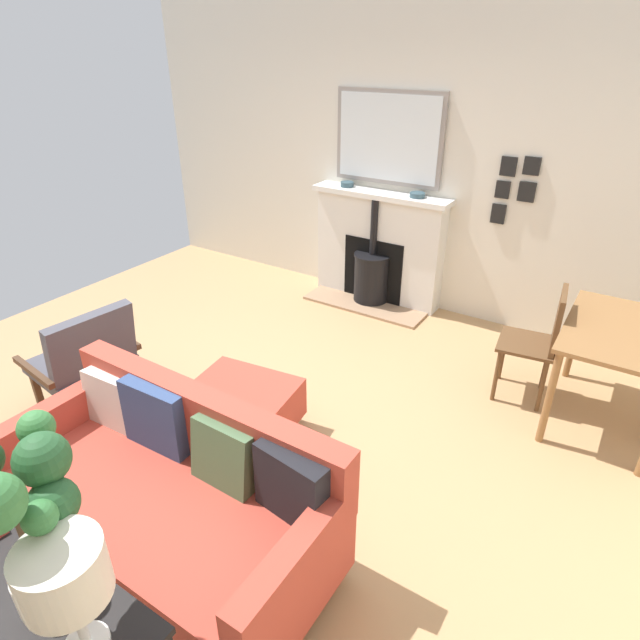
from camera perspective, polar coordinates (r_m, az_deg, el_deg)
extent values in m
cube|color=tan|center=(3.89, -7.26, -11.02)|extent=(5.03, 6.12, 0.01)
cube|color=beige|center=(5.28, 9.94, 16.81)|extent=(0.12, 6.12, 2.89)
cube|color=#9E7A5B|center=(5.44, 4.69, 1.52)|extent=(0.35, 1.26, 0.03)
cube|color=silver|center=(5.47, 6.32, 7.57)|extent=(0.21, 1.33, 1.08)
cube|color=black|center=(5.46, 5.80, 5.44)|extent=(0.06, 0.65, 0.64)
cylinder|color=black|center=(5.46, 5.57, 4.53)|extent=(0.36, 0.36, 0.48)
cylinder|color=black|center=(5.37, 5.69, 6.98)|extent=(0.37, 0.37, 0.02)
cylinder|color=black|center=(5.27, 5.84, 9.88)|extent=(0.07, 0.07, 0.55)
cube|color=silver|center=(5.28, 6.52, 13.27)|extent=(0.26, 1.41, 0.05)
cube|color=gray|center=(5.27, 7.39, 18.88)|extent=(0.04, 1.09, 0.85)
cube|color=silver|center=(5.25, 7.28, 18.85)|extent=(0.01, 1.01, 0.77)
cylinder|color=#334C56|center=(5.45, 2.93, 14.39)|extent=(0.13, 0.13, 0.05)
torus|color=#334C56|center=(5.44, 2.94, 14.59)|extent=(0.13, 0.13, 0.01)
cylinder|color=#334C56|center=(5.13, 10.44, 13.10)|extent=(0.14, 0.14, 0.04)
torus|color=#334C56|center=(5.12, 10.46, 13.30)|extent=(0.14, 0.14, 0.01)
cylinder|color=#B2B2B7|center=(3.54, -29.21, -18.80)|extent=(0.04, 0.04, 0.10)
cylinder|color=#B2B2B7|center=(3.75, -20.39, -13.51)|extent=(0.04, 0.04, 0.10)
cylinder|color=#B2B2B7|center=(2.97, 0.32, -25.21)|extent=(0.04, 0.04, 0.10)
cube|color=#B74233|center=(2.99, -16.68, -19.68)|extent=(0.84, 1.80, 0.34)
cube|color=#B74233|center=(2.92, -12.40, -10.78)|extent=(0.15, 1.80, 0.39)
cube|color=#B74233|center=(3.39, -26.96, -9.50)|extent=(0.80, 0.12, 0.20)
cube|color=#B74233|center=(2.39, -2.72, -24.36)|extent=(0.80, 0.12, 0.20)
cube|color=beige|center=(3.31, -21.60, -8.02)|extent=(0.15, 0.34, 0.34)
cube|color=#334775|center=(3.04, -17.28, -10.07)|extent=(0.13, 0.41, 0.41)
cube|color=#4C6B47|center=(2.76, -10.28, -14.17)|extent=(0.16, 0.36, 0.37)
cube|color=black|center=(2.55, -3.12, -17.55)|extent=(0.16, 0.39, 0.38)
cylinder|color=#B2B2B7|center=(3.75, -14.13, -12.46)|extent=(0.04, 0.04, 0.09)
cylinder|color=#B2B2B7|center=(3.49, -6.76, -15.26)|extent=(0.04, 0.04, 0.09)
cylinder|color=#B2B2B7|center=(4.06, -9.76, -8.46)|extent=(0.04, 0.04, 0.09)
cylinder|color=#B2B2B7|center=(3.82, -2.79, -10.66)|extent=(0.04, 0.04, 0.09)
cube|color=#B74233|center=(3.65, -8.60, -9.33)|extent=(0.71, 0.76, 0.29)
cube|color=#4C3321|center=(4.56, -22.49, -4.04)|extent=(0.05, 0.05, 0.35)
cube|color=#4C3321|center=(4.41, -28.19, -6.57)|extent=(0.05, 0.05, 0.35)
cube|color=#4C3321|center=(4.19, -19.26, -6.35)|extent=(0.05, 0.05, 0.35)
cube|color=#4C3321|center=(4.02, -25.37, -9.25)|extent=(0.05, 0.05, 0.35)
cube|color=#4C4C56|center=(4.19, -24.34, -4.28)|extent=(0.67, 0.63, 0.08)
cube|color=#4C4C56|center=(3.86, -23.35, -2.34)|extent=(0.61, 0.22, 0.45)
cube|color=#4C3321|center=(4.26, -20.85, -1.59)|extent=(0.11, 0.53, 0.04)
cube|color=#4C3321|center=(4.05, -28.51, -4.93)|extent=(0.11, 0.53, 0.04)
cylinder|color=white|center=(1.98, -24.56, -27.23)|extent=(0.03, 0.03, 0.23)
cylinder|color=white|center=(1.82, -25.96, -23.30)|extent=(0.25, 0.25, 0.19)
cylinder|color=silver|center=(2.18, -27.66, -24.22)|extent=(0.18, 0.18, 0.14)
cylinder|color=brown|center=(2.03, -29.05, -20.40)|extent=(0.02, 0.02, 0.28)
sphere|color=#387A3D|center=(1.80, -27.95, -18.26)|extent=(0.10, 0.10, 0.10)
sphere|color=#26562D|center=(1.88, -26.78, -17.18)|extent=(0.16, 0.16, 0.16)
sphere|color=#26562D|center=(1.87, -27.74, -13.11)|extent=(0.17, 0.17, 0.17)
sphere|color=#387A3D|center=(1.98, -28.25, -10.19)|extent=(0.12, 0.12, 0.12)
cylinder|color=olive|center=(4.61, 25.76, -1.76)|extent=(0.05, 0.05, 0.71)
cylinder|color=olive|center=(3.80, 23.45, -7.74)|extent=(0.05, 0.05, 0.71)
cube|color=olive|center=(4.02, 29.89, -1.07)|extent=(1.04, 0.70, 0.03)
cylinder|color=brown|center=(4.44, 19.09, -3.58)|extent=(0.04, 0.04, 0.44)
cylinder|color=brown|center=(4.16, 18.46, -5.69)|extent=(0.04, 0.04, 0.44)
cylinder|color=brown|center=(4.43, 23.15, -4.42)|extent=(0.04, 0.04, 0.44)
cylinder|color=brown|center=(4.16, 22.80, -6.58)|extent=(0.04, 0.04, 0.44)
cube|color=brown|center=(4.18, 21.40, -2.39)|extent=(0.45, 0.45, 0.02)
cube|color=brown|center=(4.08, 24.29, -0.07)|extent=(0.36, 0.08, 0.44)
cube|color=black|center=(4.93, 19.64, 15.32)|extent=(0.02, 0.13, 0.16)
cube|color=black|center=(4.88, 21.86, 15.15)|extent=(0.02, 0.13, 0.15)
cube|color=black|center=(4.97, 19.07, 13.13)|extent=(0.02, 0.12, 0.15)
cube|color=black|center=(4.93, 21.37, 12.72)|extent=(0.02, 0.14, 0.17)
cube|color=black|center=(5.03, 18.64, 10.79)|extent=(0.02, 0.12, 0.17)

